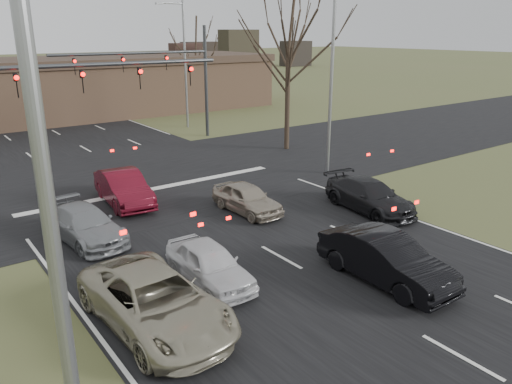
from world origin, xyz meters
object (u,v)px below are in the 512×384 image
(car_silver_ahead, at_px, (247,198))
(car_red_ahead, at_px, (124,188))
(building, at_px, (53,89))
(car_white_sedan, at_px, (209,264))
(car_charcoal_sedan, at_px, (370,196))
(car_grey_ahead, at_px, (85,224))
(mast_arm_near, at_px, (34,95))
(mast_arm_far, at_px, (171,70))
(car_black_hatch, at_px, (386,259))
(streetlight_right_far, at_px, (183,58))
(streetlight_right_near, at_px, (329,71))
(car_silver_suv, at_px, (155,301))
(streetlight_left, at_px, (67,224))

(car_silver_ahead, bearing_deg, car_red_ahead, 130.89)
(building, height_order, car_white_sedan, building)
(car_white_sedan, distance_m, car_silver_ahead, 6.57)
(car_charcoal_sedan, distance_m, car_grey_ahead, 11.96)
(car_red_ahead, bearing_deg, car_grey_ahead, -126.38)
(mast_arm_near, height_order, car_charcoal_sedan, mast_arm_near)
(mast_arm_far, height_order, car_grey_ahead, mast_arm_far)
(building, height_order, car_black_hatch, building)
(streetlight_right_far, bearing_deg, car_white_sedan, -117.05)
(streetlight_right_far, bearing_deg, car_black_hatch, -105.83)
(mast_arm_far, distance_m, streetlight_right_near, 13.28)
(building, relative_size, streetlight_right_far, 4.24)
(streetlight_right_near, bearing_deg, streetlight_right_far, 88.32)
(mast_arm_far, relative_size, car_grey_ahead, 2.49)
(mast_arm_near, distance_m, streetlight_right_near, 14.38)
(car_silver_suv, height_order, car_grey_ahead, car_silver_suv)
(car_grey_ahead, distance_m, car_red_ahead, 4.24)
(mast_arm_near, bearing_deg, car_black_hatch, -62.78)
(mast_arm_near, height_order, streetlight_left, streetlight_left)
(car_charcoal_sedan, bearing_deg, streetlight_left, -143.62)
(car_charcoal_sedan, relative_size, car_grey_ahead, 1.05)
(building, bearing_deg, car_grey_ahead, -103.44)
(mast_arm_far, distance_m, streetlight_right_far, 5.12)
(car_black_hatch, bearing_deg, car_charcoal_sedan, 46.70)
(building, height_order, car_silver_suv, building)
(streetlight_left, relative_size, car_black_hatch, 2.14)
(building, bearing_deg, streetlight_right_near, -76.31)
(streetlight_right_far, distance_m, car_black_hatch, 28.74)
(car_charcoal_sedan, height_order, car_red_ahead, car_red_ahead)
(streetlight_right_near, xyz_separation_m, car_charcoal_sedan, (-2.62, -5.53, -4.90))
(mast_arm_far, relative_size, car_charcoal_sedan, 2.36)
(car_grey_ahead, relative_size, car_red_ahead, 0.97)
(car_charcoal_sedan, bearing_deg, mast_arm_far, 96.99)
(mast_arm_near, bearing_deg, car_silver_suv, -90.84)
(streetlight_left, xyz_separation_m, car_charcoal_sedan, (15.02, 8.47, -4.90))
(streetlight_left, bearing_deg, car_white_sedan, 49.81)
(car_silver_ahead, bearing_deg, building, 87.60)
(building, distance_m, car_black_hatch, 38.31)
(mast_arm_near, xyz_separation_m, streetlight_right_near, (14.05, -3.00, 0.51))
(building, bearing_deg, mast_arm_near, -106.13)
(mast_arm_near, xyz_separation_m, car_silver_suv, (-0.17, -11.32, -4.32))
(car_grey_ahead, bearing_deg, car_charcoal_sedan, -26.96)
(car_black_hatch, height_order, car_red_ahead, car_black_hatch)
(streetlight_right_near, distance_m, car_charcoal_sedan, 7.84)
(mast_arm_far, relative_size, car_red_ahead, 2.40)
(car_black_hatch, bearing_deg, car_white_sedan, 146.05)
(car_silver_ahead, bearing_deg, car_charcoal_sedan, -36.03)
(car_red_ahead, bearing_deg, streetlight_left, -107.30)
(mast_arm_near, relative_size, streetlight_left, 1.21)
(car_silver_suv, height_order, car_black_hatch, car_black_hatch)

